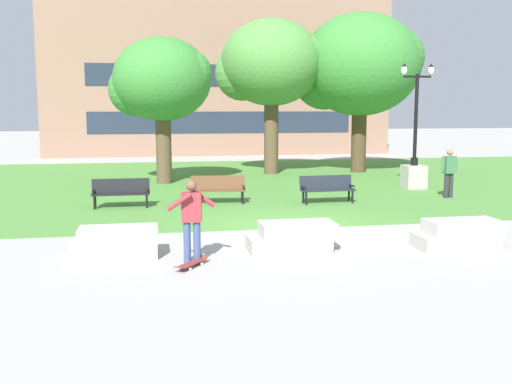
{
  "coord_description": "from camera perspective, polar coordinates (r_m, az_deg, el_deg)",
  "views": [
    {
      "loc": [
        -3.69,
        -15.01,
        3.16
      ],
      "look_at": [
        -1.21,
        -1.4,
        1.2
      ],
      "focal_mm": 42.0,
      "sensor_mm": 36.0,
      "label": 1
    }
  ],
  "objects": [
    {
      "name": "park_bench_far_left",
      "position": [
        19.78,
        -3.64,
        0.42
      ],
      "size": [
        1.84,
        0.71,
        0.9
      ],
      "color": "brown",
      "rests_on": "grass_lawn"
    },
    {
      "name": "ground_plane",
      "position": [
        15.78,
        3.4,
        -3.51
      ],
      "size": [
        140.0,
        140.0,
        0.0
      ],
      "primitive_type": "plane",
      "color": "#A3A09B"
    },
    {
      "name": "grass_lawn",
      "position": [
        25.48,
        -1.94,
        0.95
      ],
      "size": [
        40.0,
        20.0,
        0.02
      ],
      "primitive_type": "cube",
      "color": "#4C8438",
      "rests_on": "ground"
    },
    {
      "name": "person_skateboarder",
      "position": [
        12.21,
        -6.15,
        -2.29
      ],
      "size": [
        1.04,
        0.56,
        1.71
      ],
      "color": "#384C7A",
      "rests_on": "ground"
    },
    {
      "name": "park_bench_near_left",
      "position": [
        19.96,
        6.77,
        0.45
      ],
      "size": [
        1.82,
        0.6,
        0.9
      ],
      "color": "#1E232D",
      "rests_on": "grass_lawn"
    },
    {
      "name": "tree_far_right",
      "position": [
        25.21,
        -9.03,
        10.37
      ],
      "size": [
        4.22,
        4.02,
        5.99
      ],
      "color": "brown",
      "rests_on": "grass_lawn"
    },
    {
      "name": "park_bench_near_right",
      "position": [
        19.39,
        -12.75,
        0.09
      ],
      "size": [
        1.8,
        0.54,
        0.9
      ],
      "color": "black",
      "rests_on": "grass_lawn"
    },
    {
      "name": "person_bystander_near_lawn",
      "position": [
        21.95,
        17.92,
        1.97
      ],
      "size": [
        0.64,
        0.31,
        1.71
      ],
      "color": "#28282D",
      "rests_on": "grass_lawn"
    },
    {
      "name": "concrete_block_left",
      "position": [
        13.34,
        3.5,
        -4.31
      ],
      "size": [
        1.92,
        0.9,
        0.64
      ],
      "color": "#B2ADA3",
      "rests_on": "ground"
    },
    {
      "name": "building_facade_distant",
      "position": [
        39.87,
        -3.32,
        11.16
      ],
      "size": [
        22.92,
        1.03,
        10.69
      ],
      "color": "#8E6B56",
      "rests_on": "ground"
    },
    {
      "name": "tree_near_right",
      "position": [
        29.81,
        9.77,
        11.72
      ],
      "size": [
        6.05,
        5.77,
        7.64
      ],
      "color": "#4C3823",
      "rests_on": "grass_lawn"
    },
    {
      "name": "lamp_post_right",
      "position": [
        24.17,
        14.83,
        2.67
      ],
      "size": [
        1.32,
        0.8,
        4.81
      ],
      "color": "#ADA89E",
      "rests_on": "grass_lawn"
    },
    {
      "name": "concrete_block_center",
      "position": [
        13.11,
        -13.16,
        -4.72
      ],
      "size": [
        1.82,
        0.9,
        0.64
      ],
      "color": "#B2ADA3",
      "rests_on": "ground"
    },
    {
      "name": "tree_far_left",
      "position": [
        28.65,
        1.36,
        12.05
      ],
      "size": [
        4.99,
        4.75,
        7.25
      ],
      "color": "brown",
      "rests_on": "grass_lawn"
    },
    {
      "name": "skateboard",
      "position": [
        12.06,
        -6.15,
        -6.75
      ],
      "size": [
        0.76,
        0.94,
        0.14
      ],
      "color": "maroon",
      "rests_on": "ground"
    },
    {
      "name": "concrete_block_right",
      "position": [
        14.33,
        18.72,
        -3.86
      ],
      "size": [
        1.9,
        0.9,
        0.64
      ],
      "color": "#B2ADA3",
      "rests_on": "ground"
    }
  ]
}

